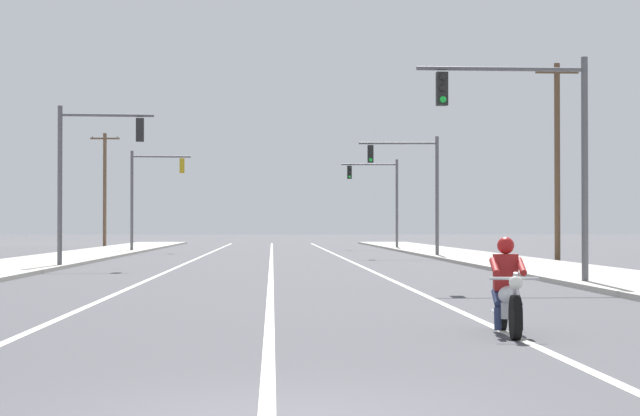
{
  "coord_description": "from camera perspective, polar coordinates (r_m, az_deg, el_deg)",
  "views": [
    {
      "loc": [
        -0.04,
        -9.66,
        1.63
      ],
      "look_at": [
        1.39,
        24.77,
        2.16
      ],
      "focal_mm": 64.29,
      "sensor_mm": 36.0,
      "label": 1
    }
  ],
  "objects": [
    {
      "name": "traffic_signal_mid_left",
      "position": [
        70.63,
        -8.53,
        1.07
      ],
      "size": [
        3.66,
        0.52,
        6.2
      ],
      "color": "#56565B",
      "rests_on": "ground"
    },
    {
      "name": "traffic_signal_near_right",
      "position": [
        31.43,
        10.73,
        3.61
      ],
      "size": [
        4.68,
        0.46,
        6.2
      ],
      "color": "#56565B",
      "rests_on": "ground"
    },
    {
      "name": "utility_pole_left_far",
      "position": [
        86.29,
        -10.67,
        1.01
      ],
      "size": [
        2.16,
        0.26,
        8.5
      ],
      "color": "brown",
      "rests_on": "ground"
    },
    {
      "name": "sidewalk_kerb_left",
      "position": [
        50.67,
        -13.75,
        -2.62
      ],
      "size": [
        4.4,
        110.0,
        0.14
      ],
      "primitive_type": "cube",
      "color": "#ADA89E",
      "rests_on": "ground"
    },
    {
      "name": "lane_stripe_left",
      "position": [
        54.81,
        -6.29,
        -2.58
      ],
      "size": [
        0.16,
        100.0,
        0.01
      ],
      "primitive_type": "cube",
      "color": "beige",
      "rests_on": "ground"
    },
    {
      "name": "traffic_signal_mid_right",
      "position": [
        58.74,
        4.74,
        1.48
      ],
      "size": [
        4.1,
        0.37,
        6.2
      ],
      "color": "#56565B",
      "rests_on": "ground"
    },
    {
      "name": "traffic_signal_far_right",
      "position": [
        78.96,
        3.06,
        0.87
      ],
      "size": [
        3.96,
        0.41,
        6.2
      ],
      "color": "#56565B",
      "rests_on": "ground"
    },
    {
      "name": "motorcycle_with_rider",
      "position": [
        17.43,
        9.32,
        -4.31
      ],
      "size": [
        0.7,
        2.19,
        1.46
      ],
      "color": "black",
      "rests_on": "ground"
    },
    {
      "name": "lane_stripe_right",
      "position": [
        54.8,
        1.34,
        -2.58
      ],
      "size": [
        0.16,
        100.0,
        0.01
      ],
      "primitive_type": "cube",
      "color": "beige",
      "rests_on": "ground"
    },
    {
      "name": "utility_pole_right_far",
      "position": [
        52.81,
        11.72,
        2.45
      ],
      "size": [
        1.96,
        0.26,
        8.98
      ],
      "color": "brown",
      "rests_on": "ground"
    },
    {
      "name": "traffic_signal_near_left",
      "position": [
        44.55,
        -11.55,
        2.21
      ],
      "size": [
        3.63,
        0.5,
        6.2
      ],
      "color": "#56565B",
      "rests_on": "ground"
    },
    {
      "name": "sidewalk_kerb_right",
      "position": [
        50.69,
        9.06,
        -2.64
      ],
      "size": [
        4.4,
        110.0,
        0.14
      ],
      "primitive_type": "cube",
      "color": "#ADA89E",
      "rests_on": "ground"
    },
    {
      "name": "lane_stripe_center",
      "position": [
        54.68,
        -2.44,
        -2.59
      ],
      "size": [
        0.16,
        100.0,
        0.01
      ],
      "primitive_type": "cube",
      "color": "beige",
      "rests_on": "ground"
    }
  ]
}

